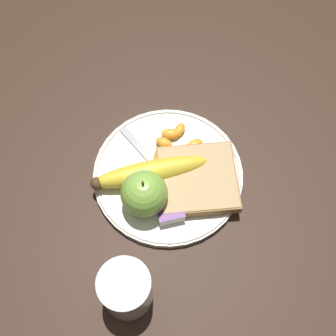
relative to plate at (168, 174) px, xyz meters
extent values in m
plane|color=#332116|center=(0.00, 0.00, -0.01)|extent=(3.00, 3.00, 0.00)
cylinder|color=silver|center=(0.00, 0.00, 0.00)|extent=(0.24, 0.24, 0.01)
torus|color=silver|center=(0.00, 0.00, 0.00)|extent=(0.24, 0.24, 0.01)
cylinder|color=silver|center=(0.10, 0.17, 0.04)|extent=(0.07, 0.07, 0.09)
cylinder|color=yellow|center=(0.10, 0.17, 0.03)|extent=(0.06, 0.06, 0.07)
sphere|color=#84BC47|center=(0.05, 0.04, 0.04)|extent=(0.07, 0.07, 0.07)
cylinder|color=brown|center=(0.05, 0.04, 0.08)|extent=(0.00, 0.00, 0.01)
ellipsoid|color=yellow|center=(0.03, 0.00, 0.02)|extent=(0.19, 0.04, 0.04)
sphere|color=#473319|center=(0.11, 0.00, 0.02)|extent=(0.02, 0.02, 0.02)
cube|color=olive|center=(-0.04, 0.03, 0.02)|extent=(0.14, 0.13, 0.02)
cube|color=tan|center=(-0.04, 0.03, 0.02)|extent=(0.13, 0.13, 0.02)
cube|color=#B2B2B7|center=(0.03, -0.04, 0.01)|extent=(0.07, 0.12, 0.00)
cube|color=#B2B2B7|center=(-0.01, 0.04, 0.01)|extent=(0.05, 0.06, 0.00)
cube|color=white|center=(0.01, 0.07, 0.01)|extent=(0.04, 0.03, 0.02)
cube|color=#4C1E60|center=(0.01, 0.07, 0.02)|extent=(0.04, 0.03, 0.00)
ellipsoid|color=#F9A32D|center=(-0.01, -0.03, 0.01)|extent=(0.03, 0.03, 0.02)
ellipsoid|color=#F9A32D|center=(-0.02, -0.07, 0.01)|extent=(0.03, 0.03, 0.02)
ellipsoid|color=#F9A32D|center=(-0.06, -0.01, 0.01)|extent=(0.03, 0.03, 0.02)
ellipsoid|color=#F9A32D|center=(-0.01, -0.05, 0.01)|extent=(0.03, 0.03, 0.02)
ellipsoid|color=#F9A32D|center=(-0.03, -0.03, 0.01)|extent=(0.03, 0.03, 0.02)
ellipsoid|color=#F9A32D|center=(0.01, -0.03, 0.01)|extent=(0.03, 0.04, 0.02)
ellipsoid|color=#F9A32D|center=(-0.04, -0.07, 0.01)|extent=(0.03, 0.03, 0.01)
ellipsoid|color=#F9A32D|center=(-0.04, -0.02, 0.01)|extent=(0.02, 0.03, 0.02)
ellipsoid|color=#F9A32D|center=(-0.05, -0.04, 0.01)|extent=(0.03, 0.02, 0.02)
ellipsoid|color=#F9A32D|center=(0.01, -0.02, 0.01)|extent=(0.04, 0.03, 0.02)
camera|label=1|loc=(0.07, 0.31, 0.69)|focal=50.00mm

